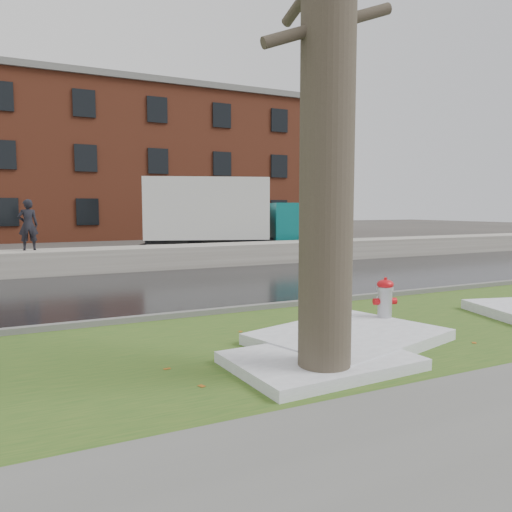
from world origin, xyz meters
name	(u,v)px	position (x,y,z in m)	size (l,w,h in m)	color
ground	(290,321)	(0.00, 0.00, 0.00)	(120.00, 120.00, 0.00)	#47423D
verge	(330,336)	(0.00, -1.25, 0.02)	(60.00, 4.50, 0.04)	#2A4F1A
road	(203,286)	(0.00, 4.50, 0.01)	(60.00, 7.00, 0.03)	black
parking_lot	(131,257)	(0.00, 13.00, 0.01)	(60.00, 9.00, 0.03)	slate
curb	(265,307)	(0.00, 1.00, 0.07)	(60.00, 0.15, 0.14)	slate
snowbank	(159,257)	(0.00, 8.70, 0.38)	(60.00, 1.60, 0.75)	#ADA89E
brick_building	(106,167)	(2.00, 30.00, 5.00)	(26.00, 12.00, 10.00)	brown
bg_tree_right	(314,190)	(16.00, 24.00, 3.33)	(1.40, 1.62, 6.50)	brown
fire_hydrant	(385,300)	(1.14, -1.20, 0.48)	(0.41, 0.38, 0.83)	#ADAFB5
tree	(328,33)	(-1.19, -2.84, 3.96)	(1.62, 1.93, 7.79)	brown
box_truck	(231,214)	(4.17, 12.29, 1.75)	(9.88, 4.94, 3.31)	black
worker	(28,225)	(-3.95, 8.94, 1.52)	(0.56, 0.37, 1.54)	black
snow_patch_near	(349,337)	(0.01, -1.74, 0.12)	(2.60, 2.00, 0.16)	white
snow_patch_far	(320,361)	(-1.01, -2.50, 0.11)	(2.20, 1.60, 0.14)	white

